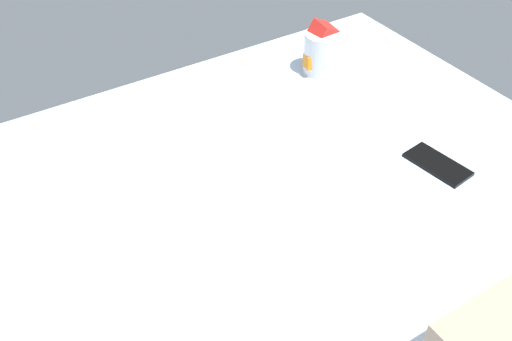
{
  "coord_description": "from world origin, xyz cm",
  "views": [
    {
      "loc": [
        29.1,
        57.5,
        100.03
      ],
      "look_at": [
        -17.88,
        -17.37,
        24.0
      ],
      "focal_mm": 41.1,
      "sensor_mm": 36.0,
      "label": 1
    }
  ],
  "objects": [
    {
      "name": "cell_phone",
      "position": [
        -55.78,
        -3.7,
        18.4
      ],
      "size": [
        8.58,
        14.77,
        0.8
      ],
      "primitive_type": "cube",
      "rotation": [
        0.0,
        0.0,
        3.27
      ],
      "color": "black",
      "rests_on": "bed_mattress"
    },
    {
      "name": "bed_mattress",
      "position": [
        0.0,
        0.0,
        9.0
      ],
      "size": [
        180.0,
        140.0,
        18.0
      ],
      "primitive_type": "cube",
      "color": "silver",
      "rests_on": "ground"
    },
    {
      "name": "snack_cup",
      "position": [
        -57.67,
        -49.03,
        24.09
      ],
      "size": [
        9.75,
        9.0,
        14.41
      ],
      "color": "silver",
      "rests_on": "bed_mattress"
    }
  ]
}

